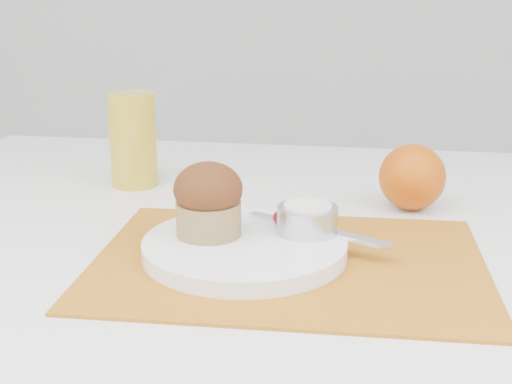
# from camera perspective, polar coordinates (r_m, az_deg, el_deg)

# --- Properties ---
(placemat) EXTENTS (0.41, 0.31, 0.00)m
(placemat) POSITION_cam_1_polar(r_m,az_deg,el_deg) (0.75, 2.63, -5.60)
(placemat) COLOR #B86B19
(placemat) RESTS_ON table
(plate) EXTENTS (0.22, 0.22, 0.02)m
(plate) POSITION_cam_1_polar(r_m,az_deg,el_deg) (0.76, -0.92, -4.47)
(plate) COLOR white
(plate) RESTS_ON placemat
(ramekin) EXTENTS (0.08, 0.08, 0.03)m
(ramekin) POSITION_cam_1_polar(r_m,az_deg,el_deg) (0.78, 4.14, -2.21)
(ramekin) COLOR #BCBCC1
(ramekin) RESTS_ON plate
(cream) EXTENTS (0.07, 0.07, 0.01)m
(cream) POSITION_cam_1_polar(r_m,az_deg,el_deg) (0.77, 4.16, -1.20)
(cream) COLOR white
(cream) RESTS_ON ramekin
(raspberry_near) EXTENTS (0.02, 0.02, 0.02)m
(raspberry_near) POSITION_cam_1_polar(r_m,az_deg,el_deg) (0.80, 2.04, -2.05)
(raspberry_near) COLOR #61020D
(raspberry_near) RESTS_ON plate
(raspberry_far) EXTENTS (0.02, 0.02, 0.02)m
(raspberry_far) POSITION_cam_1_polar(r_m,az_deg,el_deg) (0.78, 2.46, -2.56)
(raspberry_far) COLOR #5E021A
(raspberry_far) RESTS_ON plate
(butter_knife) EXTENTS (0.17, 0.09, 0.00)m
(butter_knife) POSITION_cam_1_polar(r_m,az_deg,el_deg) (0.78, 4.96, -3.02)
(butter_knife) COLOR silver
(butter_knife) RESTS_ON plate
(orange) EXTENTS (0.08, 0.08, 0.08)m
(orange) POSITION_cam_1_polar(r_m,az_deg,el_deg) (0.93, 12.38, 1.17)
(orange) COLOR #C65307
(orange) RESTS_ON table
(juice_glass) EXTENTS (0.08, 0.08, 0.13)m
(juice_glass) POSITION_cam_1_polar(r_m,az_deg,el_deg) (1.02, -9.81, 4.15)
(juice_glass) COLOR gold
(juice_glass) RESTS_ON table
(muffin) EXTENTS (0.08, 0.08, 0.08)m
(muffin) POSITION_cam_1_polar(r_m,az_deg,el_deg) (0.76, -3.84, -0.63)
(muffin) COLOR #9C7F4B
(muffin) RESTS_ON plate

